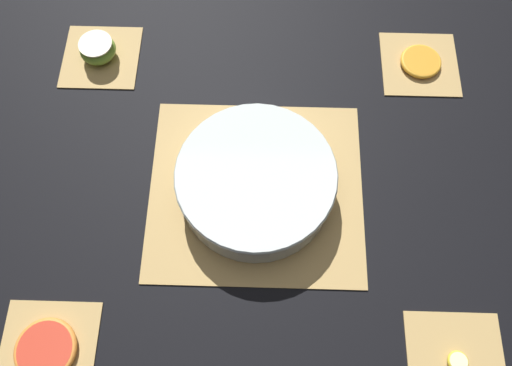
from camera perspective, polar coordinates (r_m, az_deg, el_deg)
ground_plane at (r=0.95m, az=0.00°, el=-0.84°), size 6.00×6.00×0.00m
bamboo_mat_center at (r=0.94m, az=0.00°, el=-0.77°), size 0.40×0.37×0.01m
coaster_mat_near_left at (r=0.94m, az=-22.71°, el=-17.19°), size 0.16×0.16×0.01m
coaster_mat_near_right at (r=0.94m, az=21.92°, el=-18.43°), size 0.16×0.16×0.01m
coaster_mat_far_left at (r=1.15m, az=-17.29°, el=13.64°), size 0.16×0.16×0.01m
coaster_mat_far_right at (r=1.14m, az=18.20°, el=12.82°), size 0.16×0.16×0.01m
fruit_salad_bowl at (r=0.90m, az=0.05°, el=0.27°), size 0.29×0.29×0.07m
apple_half at (r=1.13m, az=-17.64°, el=14.37°), size 0.08×0.08×0.04m
orange_slice_whole at (r=1.14m, az=18.32°, el=13.05°), size 0.09×0.09×0.01m
banana_coin_single at (r=0.93m, az=22.08°, el=-18.38°), size 0.03×0.03×0.01m
grapefruit_slice at (r=0.93m, az=-22.91°, el=-17.12°), size 0.10×0.10×0.01m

